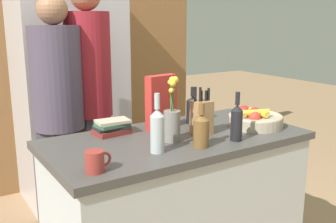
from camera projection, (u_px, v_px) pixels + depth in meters
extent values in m
cube|color=silver|center=(176.00, 214.00, 2.23)|extent=(1.35, 0.68, 0.84)
cube|color=#474442|center=(177.00, 140.00, 2.12)|extent=(1.41, 0.71, 0.04)
cube|color=olive|center=(64.00, 42.00, 3.50)|extent=(2.61, 0.12, 2.60)
cube|color=#B7B7BC|center=(70.00, 89.00, 3.25)|extent=(0.82, 0.60, 1.87)
cylinder|color=#B7B7BC|center=(76.00, 84.00, 2.93)|extent=(0.02, 0.02, 1.03)
cylinder|color=tan|center=(255.00, 121.00, 2.31)|extent=(0.32, 0.32, 0.06)
torus|color=tan|center=(256.00, 117.00, 2.30)|extent=(0.32, 0.32, 0.02)
sphere|color=red|center=(254.00, 117.00, 2.26)|extent=(0.07, 0.07, 0.07)
sphere|color=red|center=(256.00, 115.00, 2.30)|extent=(0.08, 0.08, 0.08)
sphere|color=red|center=(244.00, 111.00, 2.39)|extent=(0.07, 0.07, 0.07)
sphere|color=red|center=(254.00, 114.00, 2.30)|extent=(0.08, 0.08, 0.08)
sphere|color=red|center=(252.00, 117.00, 2.31)|extent=(0.07, 0.07, 0.07)
cylinder|color=yellow|center=(258.00, 113.00, 2.31)|extent=(0.05, 0.16, 0.03)
cylinder|color=yellow|center=(255.00, 112.00, 2.26)|extent=(0.17, 0.09, 0.03)
cube|color=#A87A4C|center=(202.00, 118.00, 2.14)|extent=(0.10, 0.09, 0.19)
cylinder|color=black|center=(195.00, 95.00, 2.10)|extent=(0.01, 0.01, 0.09)
cylinder|color=black|center=(200.00, 95.00, 2.09)|extent=(0.01, 0.01, 0.09)
cylinder|color=black|center=(201.00, 97.00, 2.12)|extent=(0.01, 0.01, 0.07)
cylinder|color=black|center=(206.00, 97.00, 2.11)|extent=(0.01, 0.01, 0.07)
cylinder|color=black|center=(209.00, 95.00, 2.12)|extent=(0.01, 0.01, 0.08)
cylinder|color=gray|center=(172.00, 126.00, 2.02)|extent=(0.09, 0.09, 0.16)
cylinder|color=#477538|center=(174.00, 95.00, 1.99)|extent=(0.01, 0.03, 0.16)
sphere|color=gold|center=(175.00, 80.00, 1.97)|extent=(0.04, 0.04, 0.04)
cylinder|color=#477538|center=(172.00, 95.00, 1.99)|extent=(0.01, 0.01, 0.16)
sphere|color=gold|center=(172.00, 80.00, 1.97)|extent=(0.03, 0.03, 0.03)
cylinder|color=#477538|center=(171.00, 97.00, 1.99)|extent=(0.01, 0.02, 0.15)
sphere|color=gold|center=(170.00, 82.00, 1.97)|extent=(0.03, 0.03, 0.03)
cylinder|color=#477538|center=(172.00, 101.00, 1.98)|extent=(0.02, 0.02, 0.11)
sphere|color=gold|center=(171.00, 91.00, 1.96)|extent=(0.03, 0.03, 0.03)
cylinder|color=#477538|center=(173.00, 97.00, 1.99)|extent=(0.01, 0.01, 0.14)
sphere|color=gold|center=(173.00, 83.00, 1.97)|extent=(0.03, 0.03, 0.03)
cube|color=red|center=(161.00, 102.00, 2.23)|extent=(0.19, 0.09, 0.31)
cylinder|color=#99332D|center=(95.00, 162.00, 1.61)|extent=(0.08, 0.08, 0.09)
torus|color=#99332D|center=(104.00, 159.00, 1.64)|extent=(0.06, 0.02, 0.06)
cube|color=maroon|center=(112.00, 132.00, 2.16)|extent=(0.20, 0.14, 0.03)
cube|color=#232328|center=(112.00, 127.00, 2.16)|extent=(0.19, 0.12, 0.02)
cube|color=#3D6047|center=(112.00, 125.00, 2.14)|extent=(0.18, 0.13, 0.02)
cube|color=#B7A88E|center=(113.00, 121.00, 2.15)|extent=(0.19, 0.13, 0.02)
cylinder|color=#B2BCC1|center=(157.00, 134.00, 1.85)|extent=(0.07, 0.07, 0.18)
cone|color=#B2BCC1|center=(157.00, 113.00, 1.82)|extent=(0.07, 0.07, 0.03)
cylinder|color=#B2BCC1|center=(157.00, 101.00, 1.81)|extent=(0.03, 0.03, 0.07)
cylinder|color=black|center=(236.00, 126.00, 2.03)|extent=(0.06, 0.06, 0.16)
cone|color=black|center=(237.00, 108.00, 2.01)|extent=(0.06, 0.06, 0.03)
cylinder|color=black|center=(238.00, 98.00, 2.00)|extent=(0.02, 0.02, 0.07)
cylinder|color=black|center=(193.00, 112.00, 2.37)|extent=(0.08, 0.08, 0.14)
cone|color=black|center=(193.00, 99.00, 2.36)|extent=(0.08, 0.08, 0.03)
cylinder|color=black|center=(193.00, 92.00, 2.35)|extent=(0.03, 0.03, 0.06)
cylinder|color=brown|center=(201.00, 133.00, 1.93)|extent=(0.08, 0.08, 0.14)
cone|color=brown|center=(201.00, 117.00, 1.91)|extent=(0.08, 0.08, 0.03)
cylinder|color=brown|center=(201.00, 109.00, 1.90)|extent=(0.03, 0.03, 0.06)
cube|color=#383842|center=(64.00, 184.00, 2.69)|extent=(0.30, 0.26, 0.80)
cylinder|color=#4C4256|center=(57.00, 78.00, 2.53)|extent=(0.33, 0.33, 0.67)
sphere|color=#996B4C|center=(52.00, 9.00, 2.43)|extent=(0.19, 0.19, 0.19)
cube|color=#383842|center=(93.00, 171.00, 2.85)|extent=(0.28, 0.24, 0.85)
cylinder|color=maroon|center=(88.00, 65.00, 2.67)|extent=(0.31, 0.31, 0.70)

